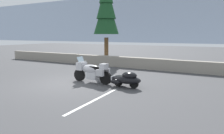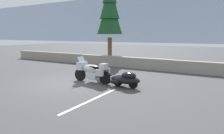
{
  "view_description": "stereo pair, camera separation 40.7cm",
  "coord_description": "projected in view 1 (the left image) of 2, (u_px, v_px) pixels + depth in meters",
  "views": [
    {
      "loc": [
        6.99,
        -7.81,
        2.46
      ],
      "look_at": [
        2.16,
        1.24,
        0.85
      ],
      "focal_mm": 32.6,
      "sensor_mm": 36.0,
      "label": 1
    },
    {
      "loc": [
        7.34,
        -7.62,
        2.46
      ],
      "look_at": [
        2.16,
        1.24,
        0.85
      ],
      "focal_mm": 32.6,
      "sensor_mm": 36.0,
      "label": 2
    }
  ],
  "objects": [
    {
      "name": "touring_motorcycle",
      "position": [
        92.0,
        71.0,
        10.55
      ],
      "size": [
        2.31,
        0.77,
        1.33
      ],
      "color": "black",
      "rests_on": "ground"
    },
    {
      "name": "parking_stripe_marker",
      "position": [
        95.0,
        100.0,
        7.79
      ],
      "size": [
        0.12,
        3.6,
        0.01
      ],
      "primitive_type": "cube",
      "color": "silver",
      "rests_on": "ground"
    },
    {
      "name": "car_shaped_trailer",
      "position": [
        126.0,
        79.0,
        9.62
      ],
      "size": [
        2.21,
        0.79,
        0.76
      ],
      "color": "black",
      "rests_on": "ground"
    },
    {
      "name": "distant_ridgeline",
      "position": [
        205.0,
        23.0,
        93.25
      ],
      "size": [
        240.0,
        80.0,
        16.0
      ],
      "primitive_type": "cube",
      "color": "#99A8BF",
      "rests_on": "ground"
    },
    {
      "name": "pine_tree_tall",
      "position": [
        106.0,
        6.0,
        17.23
      ],
      "size": [
        2.17,
        2.17,
        7.81
      ],
      "color": "brown",
      "rests_on": "ground"
    },
    {
      "name": "stone_guard_wall",
      "position": [
        120.0,
        62.0,
        15.9
      ],
      "size": [
        24.0,
        0.62,
        0.83
      ],
      "color": "gray",
      "rests_on": "ground"
    },
    {
      "name": "ground_plane",
      "position": [
        64.0,
        84.0,
        10.44
      ],
      "size": [
        80.0,
        80.0,
        0.0
      ],
      "primitive_type": "plane",
      "color": "#424244"
    }
  ]
}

